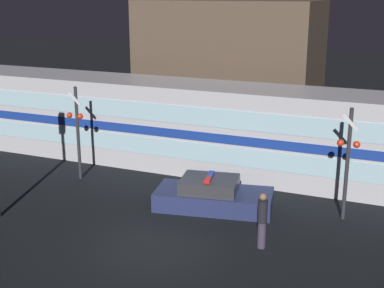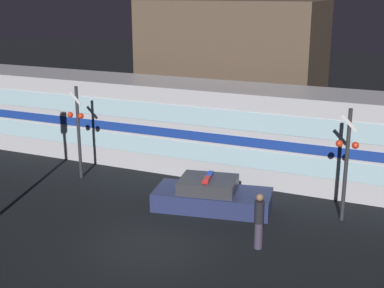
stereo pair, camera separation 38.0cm
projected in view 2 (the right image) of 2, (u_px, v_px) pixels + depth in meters
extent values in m
plane|color=black|center=(151.00, 247.00, 16.81)|extent=(120.00, 120.00, 0.00)
cube|color=silver|center=(175.00, 124.00, 24.21)|extent=(23.83, 2.97, 3.83)
cube|color=#193899|center=(160.00, 132.00, 22.90)|extent=(23.35, 0.03, 0.38)
cube|color=silver|center=(160.00, 147.00, 23.09)|extent=(22.64, 0.02, 0.77)
cube|color=silver|center=(160.00, 113.00, 22.66)|extent=(22.64, 0.02, 0.77)
cube|color=navy|center=(213.00, 200.00, 19.66)|extent=(4.53, 2.58, 0.68)
cube|color=#333338|center=(208.00, 185.00, 19.54)|extent=(2.31, 1.96, 0.47)
cube|color=red|center=(207.00, 180.00, 19.21)|extent=(0.30, 0.58, 0.12)
cube|color=blue|center=(210.00, 175.00, 19.72)|extent=(0.30, 0.58, 0.12)
cylinder|color=#3F384C|center=(258.00, 235.00, 16.59)|extent=(0.26, 0.26, 0.86)
cylinder|color=black|center=(259.00, 212.00, 16.37)|extent=(0.31, 0.31, 0.72)
sphere|color=#8C664C|center=(260.00, 197.00, 16.24)|extent=(0.23, 0.23, 0.23)
cylinder|color=#2D2D33|center=(346.00, 166.00, 18.20)|extent=(0.14, 0.14, 4.00)
sphere|color=red|center=(339.00, 144.00, 17.96)|extent=(0.24, 0.24, 0.24)
sphere|color=red|center=(355.00, 145.00, 17.75)|extent=(0.24, 0.24, 0.24)
cube|color=white|center=(349.00, 123.00, 17.70)|extent=(0.58, 0.03, 0.58)
cylinder|color=#2D2D33|center=(79.00, 133.00, 22.42)|extent=(0.14, 0.14, 3.96)
sphere|color=red|center=(70.00, 115.00, 22.18)|extent=(0.24, 0.24, 0.24)
sphere|color=red|center=(81.00, 116.00, 21.98)|extent=(0.24, 0.24, 0.24)
cube|color=white|center=(75.00, 98.00, 21.93)|extent=(0.58, 0.03, 0.58)
cube|color=brown|center=(234.00, 67.00, 29.61)|extent=(9.47, 5.70, 7.25)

